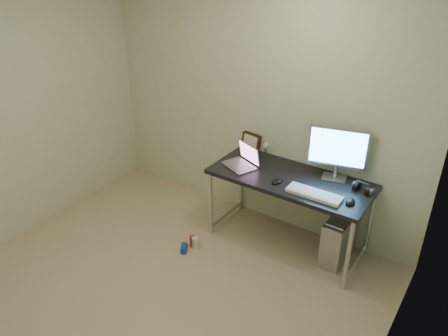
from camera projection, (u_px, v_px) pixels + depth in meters
floor at (143, 307)px, 3.60m from camera, size 3.50×3.50×0.00m
wall_back at (256, 104)px, 4.29m from camera, size 3.50×0.02×2.50m
wall_right at (382, 270)px, 2.14m from camera, size 0.02×3.50×2.50m
desk at (290, 185)px, 4.04m from camera, size 1.49×0.65×0.75m
tower_computer at (339, 239)px, 4.03m from camera, size 0.20×0.44×0.48m
cable_a at (345, 211)px, 4.14m from camera, size 0.01×0.16×0.69m
cable_b at (353, 217)px, 4.09m from camera, size 0.02×0.11×0.71m
can_red at (193, 241)px, 4.28m from camera, size 0.07×0.07×0.11m
can_white at (196, 243)px, 4.25m from camera, size 0.08×0.08×0.12m
can_blue at (184, 248)px, 4.23m from camera, size 0.12×0.13×0.06m
laptop at (243, 161)px, 4.18m from camera, size 0.38×0.35×0.21m
monitor at (338, 150)px, 3.85m from camera, size 0.52×0.20×0.50m
keyboard at (314, 194)px, 3.71m from camera, size 0.48×0.16×0.03m
mouse_right at (350, 201)px, 3.60m from camera, size 0.09×0.13×0.04m
mouse_left at (277, 180)px, 3.91m from camera, size 0.09×0.13×0.04m
headphones at (363, 188)px, 3.76m from camera, size 0.17×0.10×0.11m
picture_frame at (251, 141)px, 4.48m from camera, size 0.24×0.10×0.19m
webcam at (266, 147)px, 4.37m from camera, size 0.05×0.04×0.13m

